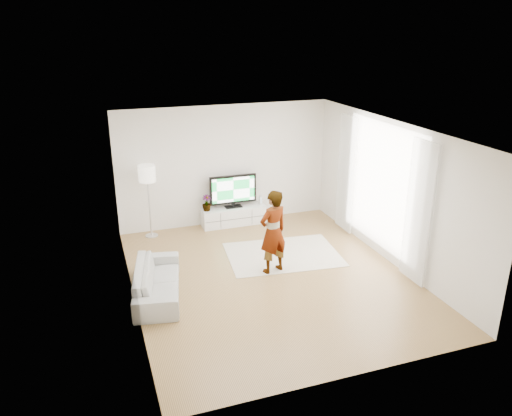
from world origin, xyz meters
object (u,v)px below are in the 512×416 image
object	(u,v)px
media_console	(234,216)
rug	(283,254)
player	(273,232)
sofa	(157,281)
television	(233,190)
floor_lamp	(147,177)

from	to	relation	value
media_console	rug	xyz separation A→B (m)	(0.47, -1.94, -0.21)
player	sofa	distance (m)	2.29
television	rug	size ratio (longest dim) A/B	0.49
television	rug	bearing A→B (deg)	-76.46
television	sofa	distance (m)	3.58
floor_lamp	rug	bearing A→B (deg)	-37.65
rug	floor_lamp	size ratio (longest dim) A/B	1.39
player	sofa	world-z (taller)	player
player	sofa	bearing A→B (deg)	-12.50
television	sofa	xyz separation A→B (m)	(-2.21, -2.75, -0.57)
player	floor_lamp	world-z (taller)	player
sofa	rug	bearing A→B (deg)	-62.87
media_console	sofa	size ratio (longest dim) A/B	0.81
player	rug	bearing A→B (deg)	-143.68
television	rug	world-z (taller)	television
sofa	floor_lamp	distance (m)	2.89
rug	sofa	distance (m)	2.81
sofa	floor_lamp	world-z (taller)	floor_lamp
television	sofa	bearing A→B (deg)	-128.83
rug	floor_lamp	distance (m)	3.36
television	player	bearing A→B (deg)	-89.92
rug	floor_lamp	bearing A→B (deg)	142.35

